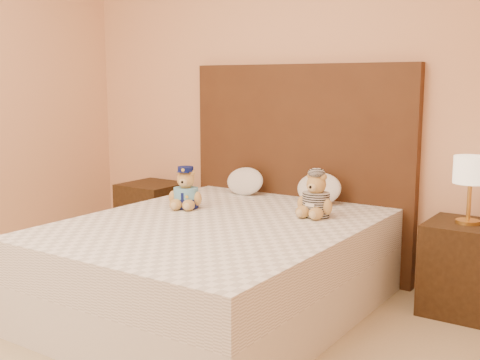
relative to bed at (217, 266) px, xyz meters
name	(u,v)px	position (x,y,z in m)	size (l,w,h in m)	color
bed	(217,266)	(0.00, 0.00, 0.00)	(1.60, 2.00, 0.55)	white
headboard	(299,169)	(0.00, 1.01, 0.47)	(1.75, 0.08, 1.50)	#482915
nightstand_left	(153,216)	(-1.25, 0.80, 0.00)	(0.45, 0.45, 0.55)	#372311
nightstand_right	(465,268)	(1.25, 0.80, 0.00)	(0.45, 0.45, 0.55)	#372311
lamp	(471,173)	(1.25, 0.80, 0.57)	(0.20, 0.20, 0.40)	gold
teddy_police	(186,188)	(-0.40, 0.20, 0.41)	(0.24, 0.23, 0.27)	tan
teddy_prisoner	(316,194)	(0.42, 0.46, 0.42)	(0.25, 0.24, 0.28)	tan
pillow_left	(245,180)	(-0.35, 0.83, 0.38)	(0.31, 0.20, 0.22)	white
pillow_right	(319,187)	(0.26, 0.83, 0.39)	(0.33, 0.21, 0.23)	white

